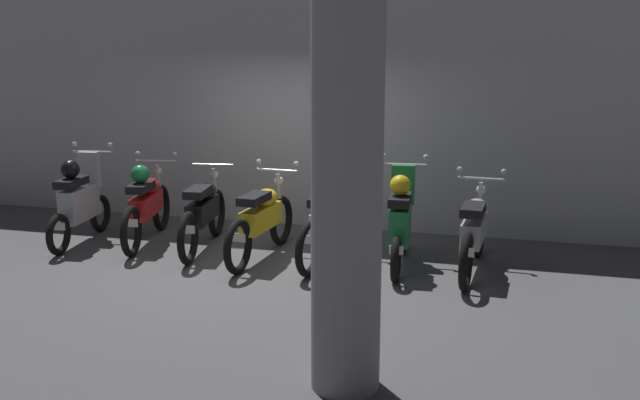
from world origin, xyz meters
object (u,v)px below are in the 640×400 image
object	(u,v)px
motorbike_slot_1	(147,204)
motorbike_slot_6	(474,231)
motorbike_slot_3	(262,219)
motorbike_slot_2	(203,212)
motorbike_slot_5	(400,220)
motorbike_slot_0	(80,201)
support_pillar	(347,177)
motorbike_slot_4	(331,221)

from	to	relation	value
motorbike_slot_1	motorbike_slot_6	distance (m)	4.28
motorbike_slot_3	motorbike_slot_2	bearing A→B (deg)	168.25
motorbike_slot_2	motorbike_slot_5	world-z (taller)	motorbike_slot_5
motorbike_slot_5	motorbike_slot_6	world-z (taller)	motorbike_slot_5
motorbike_slot_0	motorbike_slot_3	distance (m)	2.57
motorbike_slot_2	support_pillar	distance (m)	4.29
motorbike_slot_3	motorbike_slot_4	distance (m)	0.86
motorbike_slot_1	motorbike_slot_4	size ratio (longest dim) A/B	0.99
motorbike_slot_0	motorbike_slot_2	xyz separation A→B (m)	(1.71, 0.14, -0.08)
motorbike_slot_1	motorbike_slot_5	bearing A→B (deg)	-2.84
motorbike_slot_0	motorbike_slot_2	size ratio (longest dim) A/B	0.86
motorbike_slot_0	motorbike_slot_4	size ratio (longest dim) A/B	0.86
motorbike_slot_3	motorbike_slot_5	xyz separation A→B (m)	(1.71, 0.09, 0.08)
motorbike_slot_4	motorbike_slot_5	xyz separation A→B (m)	(0.85, -0.02, 0.08)
motorbike_slot_3	motorbike_slot_1	bearing A→B (deg)	171.23
motorbike_slot_6	motorbike_slot_2	bearing A→B (deg)	178.51
motorbike_slot_1	motorbike_slot_2	bearing A→B (deg)	-5.71
motorbike_slot_2	motorbike_slot_3	xyz separation A→B (m)	(0.86, -0.18, 0.00)
motorbike_slot_2	motorbike_slot_0	bearing A→B (deg)	-175.27
motorbike_slot_0	motorbike_slot_4	distance (m)	3.43
motorbike_slot_5	motorbike_slot_6	bearing A→B (deg)	-0.36
motorbike_slot_4	motorbike_slot_6	xyz separation A→B (m)	(1.71, -0.03, 0.00)
support_pillar	motorbike_slot_6	bearing A→B (deg)	75.37
motorbike_slot_5	support_pillar	xyz separation A→B (m)	(0.05, -3.12, 1.09)
motorbike_slot_0	motorbike_slot_4	world-z (taller)	motorbike_slot_0
motorbike_slot_5	motorbike_slot_6	distance (m)	0.86
motorbike_slot_1	motorbike_slot_2	xyz separation A→B (m)	(0.85, -0.09, -0.04)
motorbike_slot_5	motorbike_slot_3	bearing A→B (deg)	-176.81
motorbike_slot_3	motorbike_slot_6	distance (m)	2.57
motorbike_slot_0	motorbike_slot_3	world-z (taller)	motorbike_slot_0
motorbike_slot_0	support_pillar	world-z (taller)	support_pillar
motorbike_slot_6	support_pillar	distance (m)	3.42
motorbike_slot_5	support_pillar	distance (m)	3.30
motorbike_slot_2	motorbike_slot_1	bearing A→B (deg)	174.29
motorbike_slot_6	motorbike_slot_3	bearing A→B (deg)	-178.00
motorbike_slot_2	motorbike_slot_3	world-z (taller)	motorbike_slot_3
support_pillar	motorbike_slot_3	bearing A→B (deg)	120.10
motorbike_slot_3	motorbike_slot_6	bearing A→B (deg)	2.00
motorbike_slot_3	motorbike_slot_6	world-z (taller)	same
motorbike_slot_2	motorbike_slot_6	xyz separation A→B (m)	(3.43, -0.09, 0.00)
motorbike_slot_4	support_pillar	world-z (taller)	support_pillar
motorbike_slot_3	motorbike_slot_5	size ratio (longest dim) A/B	1.16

